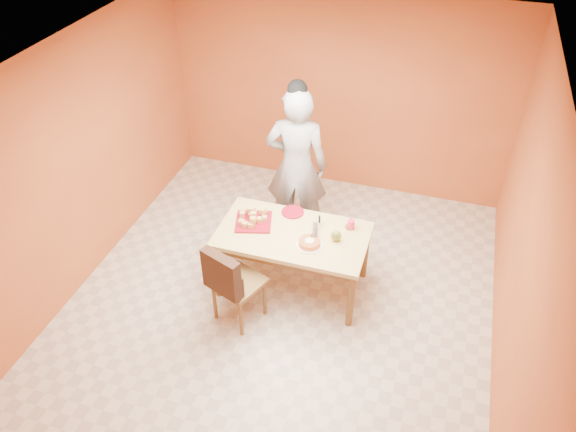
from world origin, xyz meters
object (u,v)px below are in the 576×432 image
(dining_table, at_px, (293,240))
(magenta_glass, at_px, (351,224))
(dining_chair, at_px, (237,282))
(person, at_px, (297,167))
(egg_ornament, at_px, (336,235))
(red_dinner_plate, at_px, (293,212))
(sponge_cake, at_px, (309,243))
(checker_tin, at_px, (349,227))
(pastry_platter, at_px, (254,222))

(dining_table, distance_m, magenta_glass, 0.65)
(dining_chair, xyz_separation_m, magenta_glass, (0.97, 0.90, 0.29))
(person, height_order, egg_ornament, person)
(red_dinner_plate, xyz_separation_m, sponge_cake, (0.33, -0.49, 0.03))
(dining_chair, distance_m, red_dinner_plate, 1.06)
(magenta_glass, height_order, checker_tin, magenta_glass)
(dining_table, xyz_separation_m, checker_tin, (0.55, 0.27, 0.11))
(dining_table, bearing_deg, magenta_glass, 24.92)
(red_dinner_plate, height_order, sponge_cake, sponge_cake)
(dining_table, bearing_deg, egg_ornament, 2.61)
(person, relative_size, pastry_platter, 5.25)
(dining_table, bearing_deg, red_dinner_plate, 107.04)
(magenta_glass, bearing_deg, checker_tin, 155.55)
(person, xyz_separation_m, egg_ornament, (0.70, -0.89, -0.17))
(pastry_platter, bearing_deg, egg_ornament, -1.76)
(pastry_platter, height_order, sponge_cake, sponge_cake)
(red_dinner_plate, relative_size, magenta_glass, 2.28)
(red_dinner_plate, bearing_deg, sponge_cake, -55.92)
(dining_chair, distance_m, pastry_platter, 0.73)
(dining_table, height_order, red_dinner_plate, red_dinner_plate)
(dining_table, height_order, sponge_cake, sponge_cake)
(pastry_platter, relative_size, sponge_cake, 1.67)
(person, bearing_deg, egg_ornament, 119.79)
(red_dinner_plate, bearing_deg, person, 102.61)
(dining_table, xyz_separation_m, magenta_glass, (0.57, 0.27, 0.15))
(magenta_glass, bearing_deg, dining_chair, -136.95)
(checker_tin, bearing_deg, dining_chair, -136.23)
(dining_table, distance_m, checker_tin, 0.63)
(magenta_glass, bearing_deg, pastry_platter, -168.18)
(pastry_platter, height_order, magenta_glass, magenta_glass)
(red_dinner_plate, height_order, egg_ornament, egg_ornament)
(red_dinner_plate, relative_size, checker_tin, 2.72)
(dining_chair, height_order, egg_ornament, dining_chair)
(checker_tin, bearing_deg, pastry_platter, -167.59)
(magenta_glass, bearing_deg, sponge_cake, -130.91)
(egg_ornament, height_order, magenta_glass, egg_ornament)
(pastry_platter, height_order, checker_tin, checker_tin)
(red_dinner_plate, bearing_deg, dining_table, -72.96)
(pastry_platter, relative_size, magenta_glass, 3.45)
(pastry_platter, distance_m, red_dinner_plate, 0.46)
(person, bearing_deg, checker_tin, 132.70)
(dining_chair, xyz_separation_m, checker_tin, (0.95, 0.91, 0.25))
(sponge_cake, xyz_separation_m, magenta_glass, (0.35, 0.40, 0.02))
(sponge_cake, bearing_deg, dining_chair, -141.00)
(dining_chair, xyz_separation_m, sponge_cake, (0.62, 0.50, 0.28))
(pastry_platter, bearing_deg, magenta_glass, 11.82)
(pastry_platter, height_order, red_dinner_plate, pastry_platter)
(dining_chair, relative_size, checker_tin, 10.85)
(sponge_cake, bearing_deg, red_dinner_plate, 124.08)
(checker_tin, bearing_deg, egg_ornament, -109.74)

